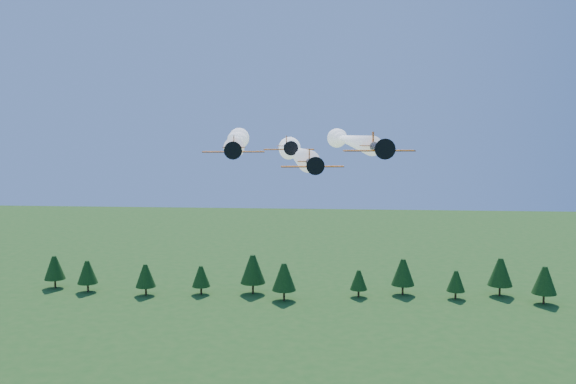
# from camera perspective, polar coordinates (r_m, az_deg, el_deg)

# --- Properties ---
(plane_lead) EXTENTS (10.75, 44.07, 3.70)m
(plane_lead) POSITION_cam_1_polar(r_m,az_deg,el_deg) (93.74, 0.64, 3.56)
(plane_lead) COLOR black
(plane_lead) RESTS_ON ground
(plane_left) EXTENTS (11.64, 46.56, 3.70)m
(plane_left) POSITION_cam_1_polar(r_m,az_deg,el_deg) (101.92, -4.64, 4.49)
(plane_left) COLOR black
(plane_left) RESTS_ON ground
(plane_right) EXTENTS (11.24, 53.22, 3.70)m
(plane_right) POSITION_cam_1_polar(r_m,az_deg,el_deg) (106.16, 5.39, 4.63)
(plane_right) COLOR black
(plane_right) RESTS_ON ground
(plane_slot) EXTENTS (6.64, 7.26, 2.32)m
(plane_slot) POSITION_cam_1_polar(r_m,az_deg,el_deg) (83.48, 0.05, 4.01)
(plane_slot) COLOR black
(plane_slot) RESTS_ON ground
(treeline) EXTENTS (176.84, 17.16, 11.89)m
(treeline) POSITION_cam_1_polar(r_m,az_deg,el_deg) (193.04, 3.19, -7.32)
(treeline) COLOR #382314
(treeline) RESTS_ON ground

